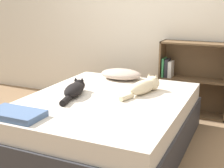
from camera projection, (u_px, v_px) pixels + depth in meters
The scene contains 8 objects.
ground_plane at pixel (106, 145), 3.04m from camera, with size 8.00×8.00×0.00m, color #846647.
wall_back at pixel (152, 10), 3.92m from camera, with size 8.00×0.06×2.50m.
bed at pixel (106, 122), 2.97m from camera, with size 1.47×1.85×0.48m.
pillow at pixel (121, 74), 3.60m from camera, with size 0.48×0.34×0.12m.
cat_light at pixel (145, 86), 3.06m from camera, with size 0.24×0.57×0.17m.
cat_dark at pixel (75, 89), 2.98m from camera, with size 0.24×0.54×0.14m.
bookshelf at pixel (192, 77), 3.79m from camera, with size 0.81×0.26×0.89m.
blanket_fold at pixel (15, 114), 2.42m from camera, with size 0.45×0.25×0.05m.
Camera 1 is at (1.20, -2.51, 1.36)m, focal length 50.00 mm.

